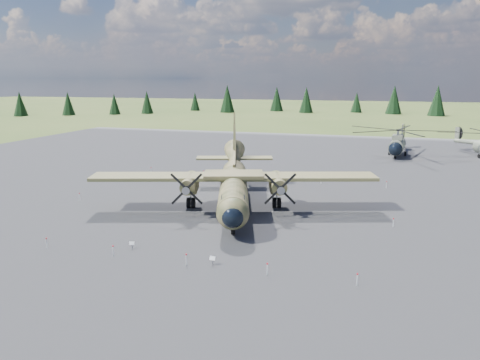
# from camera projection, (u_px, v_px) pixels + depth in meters

# --- Properties ---
(ground) EXTENTS (500.00, 500.00, 0.00)m
(ground) POSITION_uv_depth(u_px,v_px,m) (221.00, 213.00, 47.01)
(ground) COLOR #57602B
(ground) RESTS_ON ground
(apron) EXTENTS (120.00, 120.00, 0.04)m
(apron) POSITION_uv_depth(u_px,v_px,m) (248.00, 190.00, 56.37)
(apron) COLOR #5B5B60
(apron) RESTS_ON ground
(transport_plane) EXTENTS (28.54, 25.45, 9.54)m
(transport_plane) POSITION_uv_depth(u_px,v_px,m) (234.00, 181.00, 48.72)
(transport_plane) COLOR #353C20
(transport_plane) RESTS_ON ground
(helicopter_near) EXTENTS (20.42, 22.75, 4.72)m
(helicopter_near) POSITION_uv_depth(u_px,v_px,m) (398.00, 137.00, 80.25)
(helicopter_near) COLOR slate
(helicopter_near) RESTS_ON ground
(info_placard_left) EXTENTS (0.43, 0.27, 0.62)m
(info_placard_left) POSITION_uv_depth(u_px,v_px,m) (132.00, 244.00, 36.88)
(info_placard_left) COLOR gray
(info_placard_left) RESTS_ON ground
(info_placard_right) EXTENTS (0.44, 0.21, 0.67)m
(info_placard_right) POSITION_uv_depth(u_px,v_px,m) (212.00, 259.00, 33.72)
(info_placard_right) COLOR gray
(info_placard_right) RESTS_ON ground
(barrier_fence) EXTENTS (33.12, 29.62, 0.85)m
(barrier_fence) POSITION_uv_depth(u_px,v_px,m) (216.00, 207.00, 46.96)
(barrier_fence) COLOR silver
(barrier_fence) RESTS_ON ground
(treeline) EXTENTS (305.06, 307.09, 10.95)m
(treeline) POSITION_uv_depth(u_px,v_px,m) (286.00, 168.00, 44.59)
(treeline) COLOR black
(treeline) RESTS_ON ground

